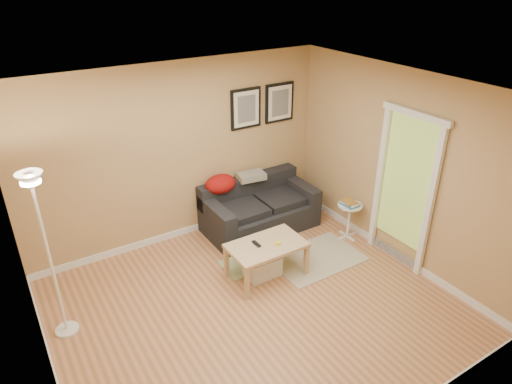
% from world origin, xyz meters
% --- Properties ---
extents(floor, '(4.50, 4.50, 0.00)m').
position_xyz_m(floor, '(0.00, 0.00, 0.00)').
color(floor, tan).
rests_on(floor, ground).
extents(ceiling, '(4.50, 4.50, 0.00)m').
position_xyz_m(ceiling, '(0.00, 0.00, 2.60)').
color(ceiling, white).
rests_on(ceiling, wall_back).
extents(wall_back, '(4.50, 0.00, 4.50)m').
position_xyz_m(wall_back, '(0.00, 2.00, 1.30)').
color(wall_back, tan).
rests_on(wall_back, ground).
extents(wall_front, '(4.50, 0.00, 4.50)m').
position_xyz_m(wall_front, '(0.00, -2.00, 1.30)').
color(wall_front, tan).
rests_on(wall_front, ground).
extents(wall_left, '(0.00, 4.00, 4.00)m').
position_xyz_m(wall_left, '(-2.25, 0.00, 1.30)').
color(wall_left, tan).
rests_on(wall_left, ground).
extents(wall_right, '(0.00, 4.00, 4.00)m').
position_xyz_m(wall_right, '(2.25, 0.00, 1.30)').
color(wall_right, tan).
rests_on(wall_right, ground).
extents(baseboard_back, '(4.50, 0.02, 0.10)m').
position_xyz_m(baseboard_back, '(0.00, 1.99, 0.05)').
color(baseboard_back, white).
rests_on(baseboard_back, ground).
extents(baseboard_right, '(0.02, 4.00, 0.10)m').
position_xyz_m(baseboard_right, '(2.24, 0.00, 0.05)').
color(baseboard_right, white).
rests_on(baseboard_right, ground).
extents(sofa, '(1.70, 0.90, 0.75)m').
position_xyz_m(sofa, '(1.05, 1.53, 0.38)').
color(sofa, black).
rests_on(sofa, ground).
extents(red_throw, '(0.48, 0.36, 0.28)m').
position_xyz_m(red_throw, '(0.54, 1.82, 0.77)').
color(red_throw, maroon).
rests_on(red_throw, sofa).
extents(plaid_throw, '(0.45, 0.32, 0.10)m').
position_xyz_m(plaid_throw, '(1.06, 1.80, 0.78)').
color(plaid_throw, tan).
rests_on(plaid_throw, sofa).
extents(framed_print_left, '(0.50, 0.04, 0.60)m').
position_xyz_m(framed_print_left, '(1.08, 1.98, 1.80)').
color(framed_print_left, black).
rests_on(framed_print_left, wall_back).
extents(framed_print_right, '(0.50, 0.04, 0.60)m').
position_xyz_m(framed_print_right, '(1.68, 1.98, 1.80)').
color(framed_print_right, black).
rests_on(framed_print_right, wall_back).
extents(area_rug, '(1.25, 0.85, 0.01)m').
position_xyz_m(area_rug, '(1.27, 0.41, 0.01)').
color(area_rug, '#C0B498').
rests_on(area_rug, ground).
extents(green_runner, '(0.70, 0.50, 0.01)m').
position_xyz_m(green_runner, '(0.39, 0.81, 0.01)').
color(green_runner, '#668C4C').
rests_on(green_runner, ground).
extents(coffee_table, '(1.06, 0.73, 0.49)m').
position_xyz_m(coffee_table, '(0.46, 0.46, 0.25)').
color(coffee_table, tan).
rests_on(coffee_table, ground).
extents(remote_control, '(0.05, 0.16, 0.02)m').
position_xyz_m(remote_control, '(0.35, 0.52, 0.50)').
color(remote_control, black).
rests_on(remote_control, coffee_table).
extents(tape_roll, '(0.07, 0.07, 0.03)m').
position_xyz_m(tape_roll, '(0.58, 0.38, 0.51)').
color(tape_roll, yellow).
rests_on(tape_roll, coffee_table).
extents(storage_bin, '(0.46, 0.34, 0.28)m').
position_xyz_m(storage_bin, '(0.42, 0.50, 0.14)').
color(storage_bin, white).
rests_on(storage_bin, ground).
extents(side_table, '(0.36, 0.36, 0.55)m').
position_xyz_m(side_table, '(2.02, 0.60, 0.28)').
color(side_table, white).
rests_on(side_table, ground).
extents(book_stack, '(0.24, 0.28, 0.08)m').
position_xyz_m(book_stack, '(2.00, 0.60, 0.59)').
color(book_stack, '#2E6A8B').
rests_on(book_stack, side_table).
extents(floor_lamp, '(0.26, 0.26, 1.97)m').
position_xyz_m(floor_lamp, '(-2.00, 0.80, 0.93)').
color(floor_lamp, white).
rests_on(floor_lamp, ground).
extents(doorway, '(0.12, 1.01, 2.13)m').
position_xyz_m(doorway, '(2.20, -0.15, 1.02)').
color(doorway, white).
rests_on(doorway, ground).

